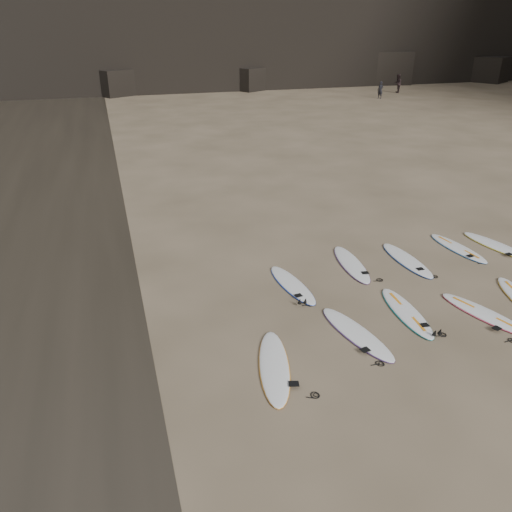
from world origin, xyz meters
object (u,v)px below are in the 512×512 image
at_px(surfboard_1, 357,333).
at_px(surfboard_6, 351,264).
at_px(surfboard_7, 407,260).
at_px(surfboard_8, 458,248).
at_px(surfboard_2, 406,312).
at_px(person_a, 380,90).
at_px(surfboard_0, 274,366).
at_px(surfboard_9, 497,246).
at_px(surfboard_3, 485,314).
at_px(surfboard_5, 292,284).
at_px(person_b, 398,84).

relative_size(surfboard_1, surfboard_6, 0.98).
xyz_separation_m(surfboard_7, surfboard_8, (2.18, 0.32, -0.00)).
distance_m(surfboard_2, person_a, 39.82).
bearing_deg(surfboard_7, person_a, 61.43).
height_order(surfboard_2, surfboard_6, surfboard_6).
bearing_deg(surfboard_0, surfboard_7, 48.48).
height_order(surfboard_9, person_a, person_a).
xyz_separation_m(surfboard_0, surfboard_3, (6.04, 0.47, -0.00)).
bearing_deg(surfboard_6, surfboard_1, -108.33).
relative_size(surfboard_0, surfboard_3, 1.04).
relative_size(surfboard_3, surfboard_5, 1.02).
bearing_deg(person_a, person_b, 101.65).
bearing_deg(person_a, surfboard_5, -61.08).
height_order(surfboard_7, surfboard_8, surfboard_7).
xyz_separation_m(surfboard_2, person_b, (22.66, 38.14, 0.87)).
bearing_deg(person_b, surfboard_7, -4.73).
distance_m(surfboard_6, surfboard_9, 5.43).
distance_m(surfboard_7, surfboard_9, 3.57).
bearing_deg(person_b, surfboard_1, -6.39).
xyz_separation_m(surfboard_8, surfboard_9, (1.39, -0.24, 0.00)).
bearing_deg(surfboard_5, person_b, 48.17).
xyz_separation_m(surfboard_5, person_b, (25.04, 35.84, 0.87)).
height_order(surfboard_5, person_b, person_b).
relative_size(surfboard_7, person_a, 1.71).
relative_size(surfboard_3, person_a, 1.66).
bearing_deg(surfboard_9, person_a, 54.91).
relative_size(surfboard_2, surfboard_9, 0.96).
relative_size(surfboard_2, surfboard_8, 1.01).
bearing_deg(surfboard_7, surfboard_1, -137.17).
bearing_deg(surfboard_3, surfboard_9, 28.38).
xyz_separation_m(surfboard_2, surfboard_6, (-0.10, 3.04, 0.00)).
bearing_deg(surfboard_6, surfboard_5, -155.87).
xyz_separation_m(surfboard_3, surfboard_8, (1.99, 3.77, -0.00)).
distance_m(surfboard_0, person_b, 47.55).
bearing_deg(surfboard_2, person_a, 66.29).
bearing_deg(person_b, surfboard_0, -8.40).
distance_m(surfboard_3, surfboard_5, 5.25).
distance_m(surfboard_8, surfboard_9, 1.42).
xyz_separation_m(surfboard_3, surfboard_6, (-2.04, 3.72, 0.00)).
bearing_deg(surfboard_1, surfboard_7, 31.58).
xyz_separation_m(surfboard_0, surfboard_5, (1.73, 3.45, -0.00)).
bearing_deg(surfboard_5, surfboard_7, -0.35).
bearing_deg(surfboard_3, surfboard_7, 75.27).
bearing_deg(surfboard_1, surfboard_5, 91.22).
bearing_deg(surfboard_0, surfboard_9, 37.63).
xyz_separation_m(surfboard_3, surfboard_5, (-4.32, 2.98, -0.00)).
bearing_deg(surfboard_2, surfboard_8, 42.90).
relative_size(surfboard_0, surfboard_7, 1.01).
distance_m(surfboard_2, surfboard_7, 3.28).
bearing_deg(surfboard_8, surfboard_5, -178.26).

